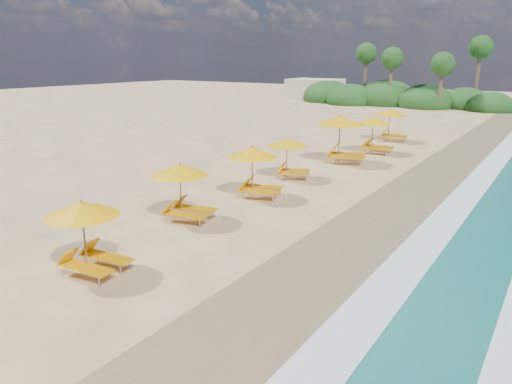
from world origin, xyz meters
name	(u,v)px	position (x,y,z in m)	size (l,w,h in m)	color
ground	(256,224)	(0.00, 0.00, 0.00)	(160.00, 160.00, 0.00)	#D8B47F
wet_sand	(363,248)	(4.00, 0.00, 0.01)	(4.00, 160.00, 0.01)	#887651
surf_foam	(455,268)	(6.70, 0.00, 0.03)	(4.00, 160.00, 0.01)	white
station_3	(88,233)	(-1.64, -5.74, 1.16)	(2.41, 2.28, 2.07)	olive
station_4	(185,188)	(-2.45, -0.96, 1.19)	(2.60, 2.51, 2.12)	olive
station_5	(256,168)	(-1.97, 2.96, 1.22)	(2.75, 2.68, 2.19)	olive
station_6	(290,155)	(-2.40, 6.60, 1.14)	(2.68, 2.67, 2.03)	olive
station_7	(343,136)	(-1.71, 11.35, 1.51)	(3.39, 3.31, 2.69)	olive
station_8	(375,132)	(-1.21, 15.09, 1.27)	(2.47, 2.29, 2.26)	olive
station_9	(392,123)	(-1.79, 19.97, 1.29)	(2.84, 2.74, 2.30)	olive
treeline	(394,97)	(-9.94, 45.51, 1.00)	(25.80, 8.80, 9.74)	#163D14
beach_building	(315,89)	(-22.00, 48.00, 1.40)	(7.00, 5.00, 2.80)	beige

